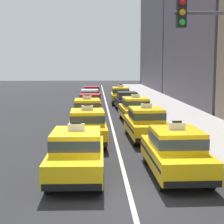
% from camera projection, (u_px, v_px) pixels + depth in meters
% --- Properties ---
extents(ground_plane, '(160.00, 160.00, 0.00)m').
position_uv_depth(ground_plane, '(132.00, 202.00, 10.36)').
color(ground_plane, '#232326').
extents(lane_stripe_left_right, '(0.14, 80.00, 0.01)m').
position_uv_depth(lane_stripe_left_right, '(108.00, 112.00, 30.18)').
color(lane_stripe_left_right, silver).
rests_on(lane_stripe_left_right, ground).
extents(sidewalk_curb, '(4.00, 90.00, 0.15)m').
position_uv_depth(sidewalk_curb, '(191.00, 120.00, 25.45)').
color(sidewalk_curb, '#9E9993').
rests_on(sidewalk_curb, ground).
extents(taxi_left_nearest, '(1.88, 4.59, 1.96)m').
position_uv_depth(taxi_left_nearest, '(77.00, 153.00, 12.46)').
color(taxi_left_nearest, black).
rests_on(taxi_left_nearest, ground).
extents(taxi_left_second, '(1.95, 4.61, 1.96)m').
position_uv_depth(taxi_left_second, '(87.00, 126.00, 17.98)').
color(taxi_left_second, black).
rests_on(taxi_left_second, ground).
extents(taxi_left_third, '(1.90, 4.59, 1.96)m').
position_uv_depth(taxi_left_third, '(87.00, 111.00, 23.70)').
color(taxi_left_third, black).
rests_on(taxi_left_third, ground).
extents(sedan_left_fourth, '(1.79, 4.31, 1.58)m').
position_uv_depth(sedan_left_fourth, '(90.00, 103.00, 28.94)').
color(sedan_left_fourth, black).
rests_on(sedan_left_fourth, ground).
extents(sedan_left_fifth, '(1.85, 4.34, 1.58)m').
position_uv_depth(sedan_left_fifth, '(90.00, 97.00, 34.02)').
color(sedan_left_fifth, black).
rests_on(sedan_left_fifth, ground).
extents(sedan_left_sixth, '(1.88, 4.35, 1.58)m').
position_uv_depth(sedan_left_sixth, '(92.00, 93.00, 39.08)').
color(sedan_left_sixth, black).
rests_on(sedan_left_sixth, ground).
extents(taxi_right_nearest, '(1.88, 4.59, 1.96)m').
position_uv_depth(taxi_right_nearest, '(176.00, 151.00, 12.71)').
color(taxi_right_nearest, black).
rests_on(taxi_right_nearest, ground).
extents(taxi_right_second, '(1.95, 4.61, 1.96)m').
position_uv_depth(taxi_right_second, '(146.00, 123.00, 18.93)').
color(taxi_right_second, black).
rests_on(taxi_right_second, ground).
extents(taxi_right_third, '(2.00, 4.63, 1.96)m').
position_uv_depth(taxi_right_third, '(135.00, 109.00, 24.86)').
color(taxi_right_third, black).
rests_on(taxi_right_third, ground).
extents(sedan_right_fourth, '(1.95, 4.37, 1.58)m').
position_uv_depth(sedan_right_fourth, '(127.00, 100.00, 31.20)').
color(sedan_right_fourth, black).
rests_on(sedan_right_fourth, ground).
extents(taxi_right_fifth, '(1.93, 4.60, 1.96)m').
position_uv_depth(taxi_right_fifth, '(121.00, 95.00, 36.27)').
color(taxi_right_fifth, black).
rests_on(taxi_right_fifth, ground).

